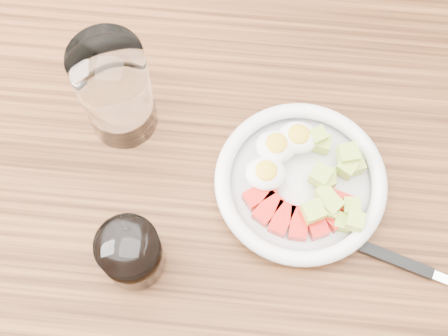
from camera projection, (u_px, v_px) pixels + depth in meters
The scene contains 6 objects.
ground at pixel (228, 290), 1.50m from camera, with size 4.00×4.00×0.00m, color brown.
dining_table at pixel (230, 208), 0.88m from camera, with size 1.50×0.90×0.77m.
bowl at pixel (300, 181), 0.77m from camera, with size 0.21×0.21×0.05m.
fork at pixel (415, 268), 0.74m from camera, with size 0.21×0.08×0.01m.
water_glass at pixel (116, 91), 0.75m from camera, with size 0.09×0.09×0.16m, color white.
coffee_glass at pixel (131, 254), 0.71m from camera, with size 0.07×0.07×0.08m.
Camera 1 is at (0.02, -0.26, 1.51)m, focal length 50.00 mm.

